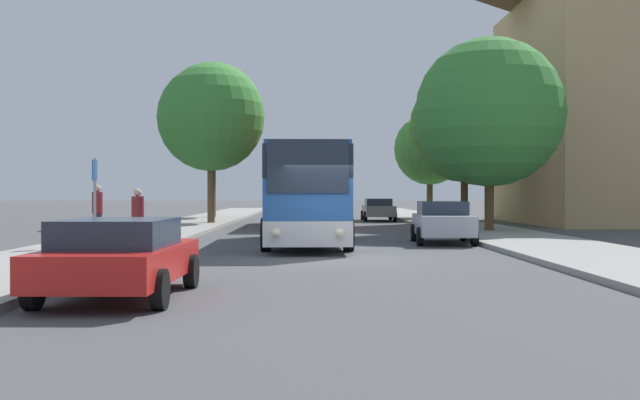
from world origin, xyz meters
The scene contains 16 objects.
ground_plane centered at (0.00, 0.00, 0.00)m, with size 300.00×300.00×0.00m, color #4C4C4F.
sidewalk_left centered at (-7.00, 0.00, 0.07)m, with size 4.00×120.00×0.15m, color gray.
sidewalk_right centered at (7.00, 0.00, 0.07)m, with size 4.00×120.00×0.15m, color gray.
bus_front centered at (-0.68, 5.96, 1.72)m, with size 2.85×10.56×3.21m.
bus_middle centered at (-0.81, 19.83, 1.74)m, with size 2.76×11.26×3.25m.
parked_car_left_curb centered at (-3.71, -7.00, 0.70)m, with size 2.16×4.22×1.32m.
parked_car_right_near centered at (4.01, 6.34, 0.76)m, with size 2.16×4.11×1.45m.
parked_car_right_far centered at (3.68, 27.26, 0.74)m, with size 2.02×4.67×1.39m.
bus_stop_sign centered at (-6.94, 2.80, 1.77)m, with size 0.08×0.45×2.61m.
pedestrian_waiting_near centered at (-5.61, 2.52, 1.02)m, with size 0.36×0.36×1.72m.
pedestrian_waiting_far centered at (-7.86, 6.30, 1.10)m, with size 0.36×0.36×1.87m.
tree_left_near centered at (-7.08, 30.50, 7.07)m, with size 6.74×6.74×10.31m.
tree_left_far centered at (-5.92, 20.93, 5.78)m, with size 5.76×5.76×8.52m.
tree_right_near centered at (7.99, 22.00, 5.38)m, with size 6.11×6.11×8.29m.
tree_right_mid centered at (7.26, 29.51, 4.61)m, with size 4.69×4.69×6.81m.
tree_right_far centered at (7.09, 12.44, 5.19)m, with size 6.37×6.37×8.23m.
Camera 1 is at (-0.54, -19.40, 1.74)m, focal length 42.00 mm.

